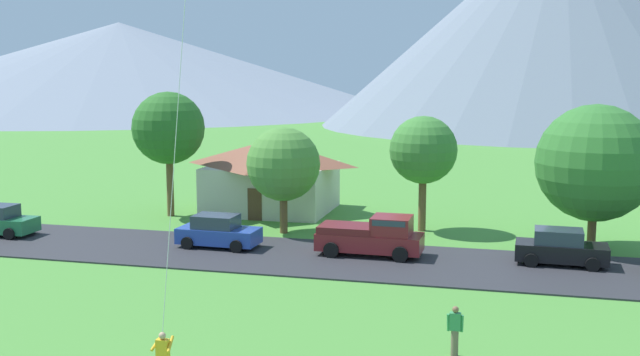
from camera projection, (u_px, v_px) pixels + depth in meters
road_strip at (355, 260)px, 36.35m from camera, size 160.00×7.32×0.08m
mountain_far_west_ridge at (560, 21)px, 122.74m from camera, size 78.25×78.25×34.45m
mountain_far_east_ridge at (120, 66)px, 178.22m from camera, size 133.04×133.04×20.46m
house_leftmost at (271, 174)px, 49.01m from camera, size 8.29×7.26×4.71m
tree_near_left at (423, 150)px, 42.54m from camera, size 3.86×3.86×6.62m
tree_left_of_center at (595, 163)px, 37.99m from camera, size 5.98×5.98×7.50m
tree_center at (168, 128)px, 46.83m from camera, size 4.54×4.54×7.87m
tree_right_of_center at (283, 164)px, 42.04m from camera, size 4.16×4.16×6.03m
parked_car_black_west_end at (561, 248)px, 35.28m from camera, size 4.26×2.20×1.68m
parked_car_blue_mid_west at (218, 232)px, 38.80m from camera, size 4.26×2.19×1.68m
pickup_truck_maroon_west_side at (373, 236)px, 37.02m from camera, size 5.24×2.39×1.99m
watcher_person at (455, 330)px, 24.06m from camera, size 0.56×0.24×1.68m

